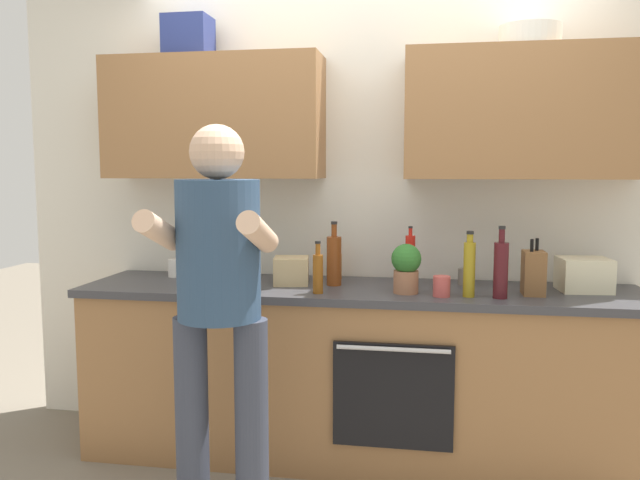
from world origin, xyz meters
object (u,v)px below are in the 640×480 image
Objects in this scene: cup_coffee at (176,268)px; mixing_bowl at (213,272)px; bottle_juice at (336,263)px; bottle_vinegar at (334,260)px; bottle_oil at (469,268)px; cup_ceramic at (442,286)px; bottle_soy at (253,272)px; bottle_soda at (232,264)px; grocery_bag_bread at (291,271)px; bottle_syrup at (318,272)px; bottle_hotsauce at (410,260)px; potted_herb at (406,267)px; knife_block at (533,273)px; grocery_bag_rice at (584,275)px; cup_stoneware at (465,277)px; bottle_wine at (501,269)px; person_standing at (219,294)px.

cup_coffee is 0.47× the size of mixing_bowl.
bottle_vinegar is at bearing -84.24° from bottle_juice.
bottle_oil is 0.16m from cup_ceramic.
bottle_soy is at bearing -41.65° from mixing_bowl.
bottle_soda is 0.32m from grocery_bag_bread.
bottle_hotsauce is (0.43, 0.29, 0.03)m from bottle_syrup.
bottle_hotsauce is 0.99× the size of bottle_oil.
bottle_juice is at bearing 151.47° from bottle_oil.
bottle_hotsauce is at bearing 86.63° from potted_herb.
potted_herb is at bearing 10.24° from bottle_syrup.
bottle_hotsauce reaches higher than bottle_soy.
grocery_bag_bread is (-0.61, -0.06, -0.06)m from bottle_hotsauce.
bottle_juice is at bearing 86.27° from bottle_syrup.
knife_block reaches higher than mixing_bowl.
grocery_bag_bread is (0.28, 0.15, -0.05)m from bottle_soda.
bottle_soda is (-0.13, 0.07, 0.03)m from bottle_soy.
bottle_soda is 0.59m from bottle_juice.
bottle_hotsauce reaches higher than grocery_bag_rice.
grocery_bag_rice is (0.86, 0.20, -0.05)m from potted_herb.
bottle_oil is at bearing -15.99° from bottle_vinegar.
mixing_bowl is at bearing -168.71° from bottle_juice.
mixing_bowl is at bearing 156.02° from bottle_syrup.
cup_stoneware is 0.37× the size of grocery_bag_rice.
bottle_soda is 1.26× the size of bottle_juice.
bottle_soda is 1.32m from bottle_wine.
cup_ceramic is at bearing -18.19° from potted_herb.
cup_coffee is at bearing 177.73° from bottle_hotsauce.
grocery_bag_rice is (0.57, -0.08, 0.04)m from cup_stoneware.
bottle_oil is at bearing -10.88° from cup_coffee.
bottle_soy is 0.53m from bottle_juice.
bottle_soda reaches higher than bottle_juice.
knife_block is 0.30m from grocery_bag_rice.
bottle_vinegar is 0.92m from cup_coffee.
bottle_soda reaches higher than knife_block.
cup_stoneware is (1.03, 0.90, -0.05)m from person_standing.
bottle_soda is 0.85× the size of bottle_vinegar.
cup_coffee is at bearing 178.30° from grocery_bag_rice.
knife_block is at bearing -34.97° from cup_stoneware.
bottle_hotsauce reaches higher than grocery_bag_bread.
bottle_soda is at bearing -163.49° from bottle_vinegar.
grocery_bag_rice is at bearing -1.70° from cup_coffee.
grocery_bag_rice is 1.46m from grocery_bag_bread.
bottle_hotsauce reaches higher than knife_block.
bottle_soy is 0.15m from bottle_soda.
mixing_bowl is at bearing 175.12° from knife_block.
potted_herb is at bearing 173.57° from bottle_wine.
bottle_syrup is at bearing -172.28° from knife_block.
bottle_juice is (-0.41, 0.12, -0.05)m from bottle_hotsauce.
bottle_soda reaches higher than mixing_bowl.
bottle_oil reaches higher than cup_ceramic.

